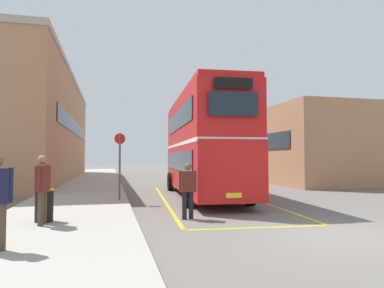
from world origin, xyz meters
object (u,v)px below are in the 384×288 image
Objects in this scene: single_deck_bus at (192,159)px; litter_bin at (44,205)px; bus_stop_sign at (120,160)px; double_decker_bus at (203,144)px; pedestrian_boarding at (188,187)px; pedestrian_waiting_near at (43,184)px.

litter_bin is (-10.32, -26.04, -1.06)m from single_deck_bus.
double_decker_bus is at bearing 21.42° from bus_stop_sign.
pedestrian_boarding is 0.96× the size of pedestrian_waiting_near.
double_decker_bus reaches higher than litter_bin.
pedestrian_boarding is (-2.00, -5.60, -1.54)m from double_decker_bus.
pedestrian_boarding is at bearing -103.79° from single_deck_bus.
single_deck_bus is at bearing 77.90° from double_decker_bus.
pedestrian_boarding is 4.02m from pedestrian_waiting_near.
single_deck_bus is 23.26m from bus_stop_sign.
litter_bin is at bearing 94.37° from pedestrian_waiting_near.
pedestrian_waiting_near reaches higher than pedestrian_boarding.
pedestrian_boarding is at bearing 3.23° from litter_bin.
single_deck_bus is at bearing 68.37° from litter_bin.
bus_stop_sign is (2.08, 4.29, 1.18)m from litter_bin.
pedestrian_boarding is at bearing -109.69° from double_decker_bus.
double_decker_bus is 12.30× the size of litter_bin.
pedestrian_waiting_near is 0.66× the size of bus_stop_sign.
single_deck_bus is 5.11× the size of pedestrian_waiting_near.
double_decker_bus reaches higher than bus_stop_sign.
double_decker_bus is 20.69m from single_deck_bus.
litter_bin is at bearing -176.77° from pedestrian_boarding.
pedestrian_boarding is (-6.34, -25.82, -0.66)m from single_deck_bus.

